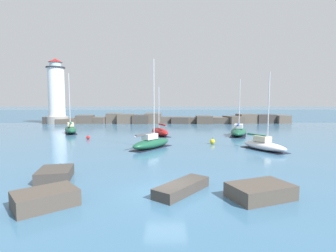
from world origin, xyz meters
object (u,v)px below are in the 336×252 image
at_px(sailboat_moored_3, 264,145).
at_px(mooring_buoy_far_side, 88,137).
at_px(sailboat_moored_2, 151,143).
at_px(sailboat_moored_4, 71,129).
at_px(sailboat_moored_0, 239,131).
at_px(mooring_buoy_orange_near, 212,141).
at_px(lighthouse, 57,95).
at_px(sailboat_moored_1, 160,132).

xyz_separation_m(sailboat_moored_3, mooring_buoy_far_side, (-22.57, 9.01, -0.32)).
xyz_separation_m(sailboat_moored_2, sailboat_moored_4, (-14.88, 15.13, 0.06)).
xyz_separation_m(sailboat_moored_0, mooring_buoy_orange_near, (-5.88, -8.65, -0.38)).
distance_m(lighthouse, sailboat_moored_3, 54.01).
height_order(lighthouse, sailboat_moored_0, lighthouse).
relative_size(sailboat_moored_2, sailboat_moored_3, 1.19).
distance_m(sailboat_moored_1, sailboat_moored_2, 11.77).
bearing_deg(sailboat_moored_2, sailboat_moored_3, -5.55).
distance_m(sailboat_moored_2, sailboat_moored_3, 12.93).
bearing_deg(sailboat_moored_3, sailboat_moored_1, 132.92).
bearing_deg(mooring_buoy_orange_near, lighthouse, 135.48).
bearing_deg(sailboat_moored_4, sailboat_moored_1, -12.20).
bearing_deg(sailboat_moored_1, mooring_buoy_far_side, -159.21).
xyz_separation_m(sailboat_moored_2, sailboat_moored_3, (12.87, -1.25, -0.10)).
bearing_deg(lighthouse, sailboat_moored_2, -54.61).
distance_m(sailboat_moored_0, sailboat_moored_4, 28.76).
relative_size(sailboat_moored_1, sailboat_moored_2, 0.75).
xyz_separation_m(sailboat_moored_3, sailboat_moored_4, (-27.74, 16.38, 0.16)).
bearing_deg(sailboat_moored_2, sailboat_moored_1, 86.15).
bearing_deg(sailboat_moored_4, mooring_buoy_far_side, -54.91).
height_order(sailboat_moored_1, sailboat_moored_4, sailboat_moored_4).
distance_m(sailboat_moored_0, mooring_buoy_far_side, 23.75).
bearing_deg(sailboat_moored_1, sailboat_moored_3, -47.08).
bearing_deg(mooring_buoy_far_side, sailboat_moored_2, -38.65).
height_order(sailboat_moored_0, sailboat_moored_1, sailboat_moored_0).
relative_size(sailboat_moored_1, sailboat_moored_4, 0.75).
bearing_deg(mooring_buoy_orange_near, mooring_buoy_far_side, 165.36).
bearing_deg(sailboat_moored_1, sailboat_moored_0, 0.43).
bearing_deg(sailboat_moored_4, sailboat_moored_0, -6.57).
height_order(sailboat_moored_3, mooring_buoy_far_side, sailboat_moored_3).
bearing_deg(lighthouse, sailboat_moored_3, -44.11).
relative_size(sailboat_moored_0, sailboat_moored_1, 1.17).
bearing_deg(sailboat_moored_0, mooring_buoy_far_side, -170.11).
height_order(sailboat_moored_2, mooring_buoy_far_side, sailboat_moored_2).
relative_size(sailboat_moored_4, mooring_buoy_far_side, 14.37).
height_order(mooring_buoy_orange_near, mooring_buoy_far_side, mooring_buoy_orange_near).
bearing_deg(mooring_buoy_orange_near, sailboat_moored_1, 129.39).
height_order(sailboat_moored_3, sailboat_moored_4, sailboat_moored_4).
distance_m(sailboat_moored_4, mooring_buoy_orange_near, 25.65).
xyz_separation_m(sailboat_moored_1, sailboat_moored_3, (12.08, -12.99, -0.06)).
bearing_deg(sailboat_moored_0, mooring_buoy_orange_near, -124.19).
bearing_deg(lighthouse, sailboat_moored_4, -62.83).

